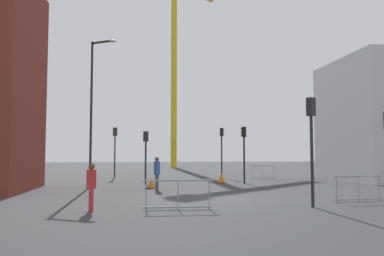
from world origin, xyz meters
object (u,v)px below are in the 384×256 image
Objects in this scene: construction_crane at (175,47)px; traffic_light_median at (146,148)px; traffic_light_near at (244,145)px; traffic_cone_orange at (151,183)px; traffic_light_island at (115,144)px; traffic_light_corner at (222,144)px; traffic_light_far at (312,134)px; streetlamp_tall at (94,103)px; traffic_cone_on_verge at (221,178)px; pedestrian_walking at (157,171)px; pedestrian_waiting at (91,183)px.

construction_crane is 34.41m from traffic_light_median.
traffic_light_near is 6.12× the size of traffic_cone_orange.
traffic_light_island reaches higher than traffic_cone_orange.
construction_crane is at bearing 73.19° from traffic_light_island.
traffic_light_island reaches higher than traffic_light_near.
traffic_light_far is (-0.50, -18.69, -0.04)m from traffic_light_corner.
traffic_light_corner is (9.76, 8.82, -2.28)m from streetlamp_tall.
streetlamp_tall is 12.87× the size of traffic_cone_on_verge.
streetlamp_tall is 13.35m from traffic_light_corner.
pedestrian_walking is (3.73, -2.32, -4.03)m from streetlamp_tall.
pedestrian_walking is at bearing -75.61° from traffic_light_island.
traffic_cone_on_verge is (-1.39, 0.92, -2.28)m from traffic_light_near.
traffic_light_island reaches higher than traffic_light_far.
traffic_light_far is at bearing -86.31° from traffic_cone_on_verge.
traffic_cone_orange is (-5.79, 9.06, -2.49)m from traffic_light_far.
traffic_light_island reaches higher than traffic_light_corner.
traffic_cone_orange is at bearing 122.58° from traffic_light_far.
traffic_light_island reaches higher than pedestrian_walking.
construction_crane reaches higher than pedestrian_waiting.
traffic_light_median is at bearing 178.35° from traffic_cone_on_verge.
streetlamp_tall is 4.84× the size of pedestrian_walking.
traffic_cone_orange is (2.77, -10.31, -2.53)m from traffic_light_island.
traffic_light_median is at bearing -98.81° from construction_crane.
pedestrian_waiting is at bearing -104.75° from traffic_cone_orange.
traffic_light_island is at bearing 140.18° from traffic_light_near.
traffic_light_far is at bearing -57.42° from traffic_cone_orange.
construction_crane reaches higher than traffic_cone_on_verge.
traffic_light_island is 21.18m from traffic_light_far.
construction_crane is 15.64× the size of pedestrian_walking.
traffic_light_far is at bearing -92.77° from traffic_light_near.
traffic_light_corner is at bearing 90.54° from traffic_light_near.
traffic_light_far is at bearing -88.17° from construction_crane.
traffic_light_median is at bearing 80.75° from pedestrian_waiting.
traffic_light_median is 4.33m from traffic_cone_orange.
traffic_light_corner is 9.09m from traffic_light_island.
streetlamp_tall is 14.08× the size of traffic_cone_orange.
traffic_light_far is at bearing -66.16° from traffic_light_island.
traffic_cone_orange is at bearing -97.37° from construction_crane.
traffic_cone_on_verge is at bearing -40.86° from traffic_light_island.
construction_crane is 45.53× the size of traffic_cone_orange.
construction_crane reaches higher than traffic_light_island.
construction_crane reaches higher than pedestrian_walking.
traffic_light_median is 13.00m from pedestrian_waiting.
traffic_light_median is 5.66m from traffic_cone_on_verge.
traffic_light_median is at bearing 170.88° from traffic_light_near.
traffic_light_island is (-7.18, -23.78, -15.16)m from construction_crane.
construction_crane is 7.44× the size of traffic_light_near.
streetlamp_tall is 10.10m from traffic_cone_on_verge.
traffic_cone_on_verge is (5.26, -0.15, -2.09)m from traffic_light_median.
traffic_light_near is 7.56m from pedestrian_walking.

